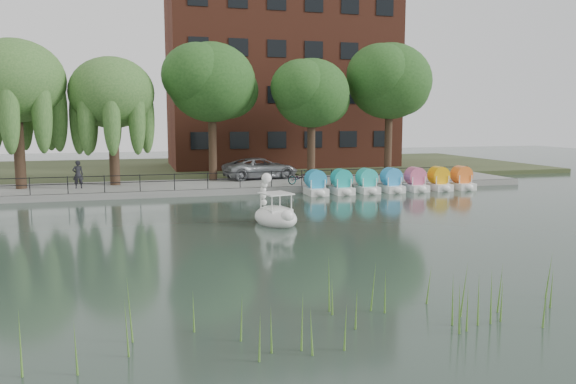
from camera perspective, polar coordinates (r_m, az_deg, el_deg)
name	(u,v)px	position (r m, az deg, el deg)	size (l,w,h in m)	color
ground_plane	(303,238)	(22.25, 1.54, -4.68)	(120.00, 120.00, 0.00)	#33433A
promenade	(232,186)	(37.60, -5.66, 0.63)	(40.00, 6.00, 0.40)	gray
kerb	(241,191)	(34.72, -4.82, 0.07)	(40.00, 0.25, 0.40)	gray
land_strip	(206,168)	(51.38, -8.37, 2.42)	(60.00, 22.00, 0.36)	#47512D
railing	(240,176)	(34.81, -4.90, 1.65)	(32.00, 0.05, 1.00)	black
apartment_building	(280,67)	(52.69, -0.81, 12.62)	(20.00, 10.07, 18.00)	#4C1E16
willow_left	(15,81)	(37.91, -26.00, 10.07)	(5.88, 5.88, 9.01)	#473323
willow_mid	(112,93)	(37.82, -17.48, 9.54)	(5.32, 5.32, 8.15)	#473323
broadleaf_center	(212,83)	(39.22, -7.78, 10.93)	(6.00, 6.00, 9.25)	#473323
broadleaf_right	(312,94)	(40.27, 2.41, 9.94)	(5.40, 5.40, 8.32)	#473323
broadleaf_far	(390,82)	(43.67, 10.29, 10.97)	(6.30, 6.30, 9.71)	#473323
minivan	(261,167)	(40.00, -2.79, 2.59)	(6.14, 2.82, 1.71)	gray
bicycle	(300,176)	(36.67, 1.20, 1.59)	(1.72, 0.60, 1.00)	gray
pedestrian	(78,172)	(36.67, -20.57, 1.88)	(0.71, 0.48, 1.98)	black
swan_boat	(275,213)	(25.07, -1.33, -2.15)	(2.21, 2.92, 2.21)	white
pedal_boat_row	(391,182)	(36.45, 10.47, 0.97)	(11.35, 1.70, 1.40)	white
reed_bank	(498,289)	(14.66, 20.54, -9.24)	(24.00, 2.40, 1.20)	#669938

